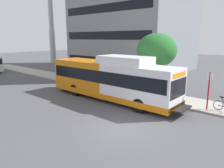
# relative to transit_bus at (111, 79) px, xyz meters

# --- Properties ---
(ground_plane) EXTENTS (120.00, 120.00, 0.00)m
(ground_plane) POSITION_rel_transit_bus_xyz_m (-3.91, 3.68, -1.70)
(ground_plane) COLOR #4C4C51
(sidewalk_curb) EXTENTS (3.00, 56.00, 0.14)m
(sidewalk_curb) POSITION_rel_transit_bus_xyz_m (3.09, 1.68, -1.63)
(sidewalk_curb) COLOR #A8A399
(sidewalk_curb) RESTS_ON ground
(transit_bus) EXTENTS (2.58, 12.25, 3.65)m
(transit_bus) POSITION_rel_transit_bus_xyz_m (0.00, 0.00, 0.00)
(transit_bus) COLOR white
(transit_bus) RESTS_ON ground
(bus_stop_sign_pole) EXTENTS (0.10, 0.36, 2.60)m
(bus_stop_sign_pole) POSITION_rel_transit_bus_xyz_m (2.18, -6.92, -0.05)
(bus_stop_sign_pole) COLOR red
(bus_stop_sign_pole) RESTS_ON sidewalk_curb
(street_tree_near_stop) EXTENTS (3.45, 3.45, 5.27)m
(street_tree_near_stop) POSITION_rel_transit_bus_xyz_m (3.80, -1.92, 2.23)
(street_tree_near_stop) COLOR #4C3823
(street_tree_near_stop) RESTS_ON sidewalk_curb
(lattice_comm_tower) EXTENTS (1.10, 1.10, 28.55)m
(lattice_comm_tower) POSITION_rel_transit_bus_xyz_m (12.27, 26.33, 7.78)
(lattice_comm_tower) COLOR #B7B7BC
(lattice_comm_tower) RESTS_ON ground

